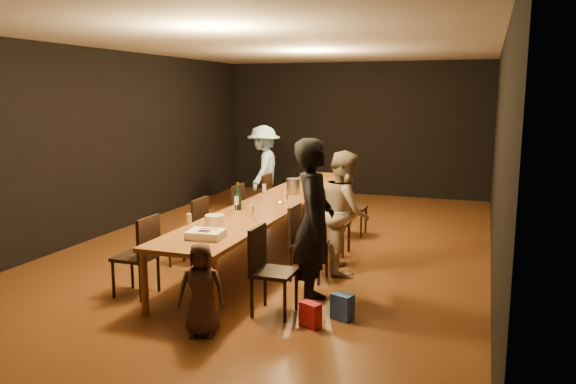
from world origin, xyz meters
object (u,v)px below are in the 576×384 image
(chair_right_1, at_px, (309,243))
(birthday_cake, at_px, (206,234))
(ice_bucket, at_px, (293,186))
(chair_left_1, at_px, (188,232))
(chair_right_2, at_px, (334,222))
(man_blue, at_px, (264,170))
(champagne_bottle, at_px, (238,196))
(plate_stack, at_px, (214,220))
(chair_right_0, at_px, (274,271))
(woman_tan, at_px, (345,211))
(woman_birthday, at_px, (314,223))
(table, at_px, (279,202))
(chair_left_2, at_px, (227,214))
(chair_left_0, at_px, (135,256))
(chair_right_3, at_px, (353,207))
(child, at_px, (201,289))
(chair_left_3, at_px, (257,200))

(chair_right_1, bearing_deg, birthday_cake, -33.31)
(chair_right_1, height_order, ice_bucket, ice_bucket)
(chair_left_1, bearing_deg, chair_right_2, -54.78)
(man_blue, relative_size, champagne_bottle, 4.56)
(birthday_cake, relative_size, plate_stack, 1.82)
(chair_right_0, bearing_deg, chair_left_1, -125.22)
(woman_tan, relative_size, champagne_bottle, 4.23)
(woman_birthday, relative_size, champagne_bottle, 4.91)
(table, distance_m, chair_left_2, 0.88)
(chair_left_0, relative_size, champagne_bottle, 2.50)
(chair_right_0, distance_m, chair_right_1, 1.20)
(woman_birthday, distance_m, champagne_bottle, 1.76)
(woman_tan, distance_m, champagne_bottle, 1.44)
(chair_right_3, bearing_deg, woman_birthday, 5.38)
(chair_left_2, distance_m, child, 3.35)
(ice_bucket, bearing_deg, chair_left_1, -117.20)
(chair_right_2, bearing_deg, ice_bucket, -123.78)
(table, xyz_separation_m, birthday_cake, (0.06, -2.40, 0.09))
(woman_birthday, height_order, child, woman_birthday)
(chair_right_1, height_order, plate_stack, chair_right_1)
(chair_right_1, xyz_separation_m, plate_stack, (-0.98, -0.63, 0.35))
(chair_right_3, xyz_separation_m, woman_tan, (0.33, -1.90, 0.32))
(chair_right_3, height_order, woman_tan, woman_tan)
(chair_left_0, bearing_deg, chair_right_2, -35.31)
(chair_left_2, distance_m, plate_stack, 1.99)
(table, relative_size, chair_left_3, 6.45)
(table, bearing_deg, chair_left_3, 125.31)
(chair_left_2, distance_m, woman_birthday, 2.85)
(chair_right_2, height_order, birthday_cake, chair_right_2)
(chair_right_3, relative_size, woman_birthday, 0.51)
(chair_right_0, height_order, chair_right_3, same)
(man_blue, bearing_deg, chair_left_3, 8.14)
(chair_right_3, relative_size, ice_bucket, 3.95)
(table, height_order, chair_left_0, chair_left_0)
(man_blue, distance_m, child, 5.60)
(woman_tan, bearing_deg, chair_right_3, -10.78)
(chair_left_2, bearing_deg, woman_tan, -108.98)
(chair_left_3, bearing_deg, birthday_cake, -165.80)
(woman_tan, bearing_deg, woman_birthday, 158.32)
(chair_left_1, xyz_separation_m, woman_birthday, (2.00, -0.79, 0.45))
(chair_right_1, xyz_separation_m, chair_left_3, (-1.70, 2.40, 0.00))
(man_blue, bearing_deg, champagne_bottle, 8.26)
(birthday_cake, bearing_deg, chair_right_1, 50.90)
(chair_left_3, relative_size, champagne_bottle, 2.50)
(chair_right_2, height_order, chair_right_3, same)
(chair_right_3, bearing_deg, chair_right_1, -0.00)
(chair_left_3, xyz_separation_m, woman_birthday, (2.00, -3.19, 0.45))
(chair_right_3, bearing_deg, birthday_cake, -12.36)
(chair_right_3, height_order, plate_stack, chair_right_3)
(chair_left_1, height_order, champagne_bottle, champagne_bottle)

